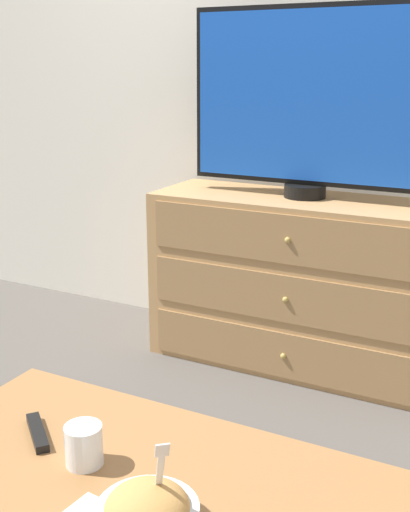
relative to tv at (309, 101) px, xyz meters
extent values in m
plane|color=#56514C|center=(-0.11, 0.22, -1.11)|extent=(12.00, 12.00, 0.00)
cube|color=white|center=(-0.11, 0.24, 0.19)|extent=(12.00, 0.05, 2.60)
cube|color=tan|center=(0.02, -0.03, -0.75)|extent=(1.28, 0.42, 0.73)
cube|color=#A1794C|center=(0.02, -0.24, -0.99)|extent=(1.18, 0.01, 0.19)
sphere|color=tan|center=(0.02, -0.25, -0.99)|extent=(0.02, 0.02, 0.02)
cube|color=#A1794C|center=(0.02, -0.24, -0.75)|extent=(1.18, 0.01, 0.19)
sphere|color=tan|center=(0.02, -0.25, -0.75)|extent=(0.02, 0.02, 0.02)
cube|color=#A1794C|center=(0.02, -0.24, -0.51)|extent=(1.18, 0.01, 0.19)
sphere|color=tan|center=(0.02, -0.25, -0.51)|extent=(0.02, 0.02, 0.02)
cylinder|color=black|center=(0.00, 0.00, -0.36)|extent=(0.17, 0.17, 0.05)
cube|color=black|center=(0.00, 0.00, 0.02)|extent=(0.99, 0.04, 0.69)
cube|color=blue|center=(0.00, -0.02, 0.02)|extent=(0.95, 0.01, 0.65)
cube|color=#9E6B3D|center=(0.22, -1.61, -0.65)|extent=(1.04, 0.58, 0.02)
cylinder|color=brown|center=(-0.26, -1.36, -0.89)|extent=(0.04, 0.04, 0.45)
ellipsoid|color=tan|center=(0.30, -1.70, -0.60)|extent=(0.15, 0.15, 0.08)
cube|color=white|center=(0.32, -1.69, -0.54)|extent=(0.06, 0.07, 0.15)
cube|color=white|center=(0.34, -1.72, -0.47)|extent=(0.03, 0.03, 0.03)
cylinder|color=beige|center=(0.09, -1.60, -0.61)|extent=(0.07, 0.07, 0.05)
cylinder|color=white|center=(0.09, -1.60, -0.60)|extent=(0.08, 0.08, 0.09)
cube|color=black|center=(-0.06, -1.57, -0.63)|extent=(0.13, 0.11, 0.02)
camera|label=1|loc=(0.82, -2.49, 0.13)|focal=45.00mm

